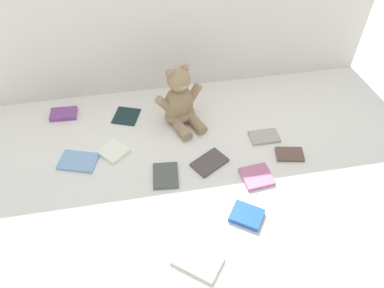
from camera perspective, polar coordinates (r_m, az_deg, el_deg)
ground_plane at (r=1.45m, az=-0.57°, el=0.07°), size 3.20×3.20×0.00m
backdrop_drape at (r=1.55m, az=-3.26°, el=19.53°), size 1.73×0.03×0.71m
teddy_bear at (r=1.49m, az=-1.86°, el=6.38°), size 0.21×0.21×0.25m
book_case_0 at (r=1.38m, az=2.68°, el=-2.82°), size 0.15×0.13×0.01m
book_case_1 at (r=1.34m, az=-4.04°, el=-4.83°), size 0.10×0.12×0.01m
book_case_2 at (r=1.65m, az=-18.97°, el=4.36°), size 0.11×0.08×0.02m
book_case_3 at (r=1.35m, az=9.83°, el=-4.91°), size 0.11×0.11×0.01m
book_case_4 at (r=1.59m, az=-9.99°, el=4.27°), size 0.13×0.13×0.01m
book_case_5 at (r=1.50m, az=10.95°, el=1.09°), size 0.11×0.07×0.01m
book_case_6 at (r=1.44m, az=-11.81°, el=-1.20°), size 0.13×0.13×0.02m
book_case_7 at (r=1.45m, az=-16.94°, el=-2.55°), size 0.16×0.13×0.01m
book_case_8 at (r=1.25m, az=8.34°, el=-10.72°), size 0.13×0.12×0.02m
book_case_9 at (r=1.45m, az=14.64°, el=-1.52°), size 0.11×0.09×0.01m
book_case_10 at (r=1.16m, az=0.82°, el=-17.29°), size 0.17×0.16×0.02m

